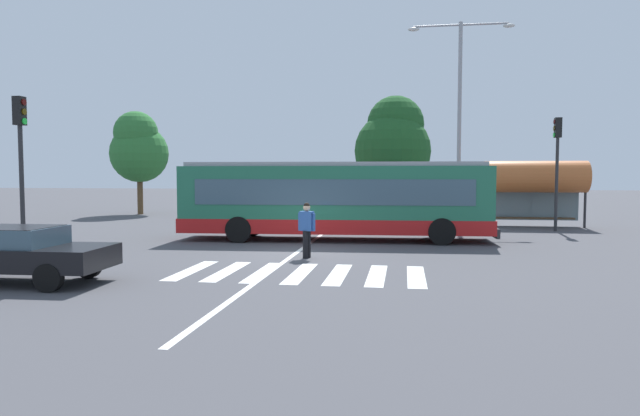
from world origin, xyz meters
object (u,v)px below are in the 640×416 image
parked_car_red (321,206)px  parked_car_blue (372,206)px  background_tree_right (393,143)px  parked_car_white (279,205)px  traffic_light_far_corner (557,156)px  pedestrian_crossing_street (307,227)px  background_tree_left (138,148)px  traffic_light_near_corner (21,150)px  parked_car_charcoal (416,207)px  bus_stop_shelter (535,178)px  twin_arm_street_lamp (460,102)px  city_transit_bus (335,200)px  foreground_sedan (13,251)px

parked_car_red → parked_car_blue: size_ratio=0.98×
background_tree_right → parked_car_red: bearing=-129.2°
parked_car_white → traffic_light_far_corner: (14.24, -5.59, 2.66)m
traffic_light_far_corner → pedestrian_crossing_street: bearing=-135.3°
parked_car_red → background_tree_right: size_ratio=0.58×
traffic_light_far_corner → background_tree_left: bearing=163.3°
traffic_light_near_corner → parked_car_red: bearing=65.7°
parked_car_red → parked_car_charcoal: same height
parked_car_white → parked_car_red: bearing=-4.2°
pedestrian_crossing_street → parked_car_charcoal: size_ratio=0.38×
pedestrian_crossing_street → parked_car_red: size_ratio=0.38×
traffic_light_far_corner → bus_stop_shelter: (-0.54, 1.84, -1.01)m
pedestrian_crossing_street → parked_car_white: (-4.42, 15.32, -0.20)m
background_tree_right → background_tree_left: bearing=-168.7°
twin_arm_street_lamp → background_tree_left: bearing=168.0°
twin_arm_street_lamp → bus_stop_shelter: bearing=-17.7°
city_transit_bus → pedestrian_crossing_street: (-0.28, -4.77, -0.62)m
foreground_sedan → parked_car_charcoal: same height
parked_car_white → background_tree_right: background_tree_right is taller
foreground_sedan → parked_car_charcoal: bearing=63.8°
bus_stop_shelter → traffic_light_near_corner: bearing=-146.0°
parked_car_red → background_tree_right: (4.08, 5.00, 3.91)m
bus_stop_shelter → twin_arm_street_lamp: twin_arm_street_lamp is taller
foreground_sedan → parked_car_red: same height
city_transit_bus → parked_car_white: city_transit_bus is taller
background_tree_right → traffic_light_near_corner: bearing=-118.3°
city_transit_bus → twin_arm_street_lamp: (5.47, 7.92, 4.73)m
parked_car_blue → twin_arm_street_lamp: bearing=-28.6°
parked_car_white → background_tree_right: size_ratio=0.59×
background_tree_left → city_transit_bus: bearing=-40.3°
pedestrian_crossing_street → background_tree_left: (-14.03, 16.90, 3.35)m
foreground_sedan → traffic_light_far_corner: traffic_light_far_corner is taller
parked_car_charcoal → traffic_light_far_corner: (6.16, -5.31, 2.66)m
traffic_light_near_corner → bus_stop_shelter: (18.33, 12.38, -0.94)m
city_transit_bus → bus_stop_shelter: (9.00, 6.80, 0.83)m
twin_arm_street_lamp → city_transit_bus: bearing=-124.6°
twin_arm_street_lamp → background_tree_left: 20.33m
parked_car_charcoal → bus_stop_shelter: bearing=-31.7°
parked_car_blue → twin_arm_street_lamp: twin_arm_street_lamp is taller
parked_car_red → background_tree_right: background_tree_right is taller
background_tree_left → twin_arm_street_lamp: bearing=-12.0°
city_transit_bus → foreground_sedan: (-6.46, -9.77, -0.82)m
traffic_light_near_corner → bus_stop_shelter: 22.14m
pedestrian_crossing_street → foreground_sedan: bearing=-141.0°
pedestrian_crossing_street → parked_car_red: pedestrian_crossing_street is taller
city_transit_bus → bus_stop_shelter: size_ratio=2.52×
twin_arm_street_lamp → parked_car_red: bearing=162.2°
traffic_light_far_corner → background_tree_right: bearing=126.1°
parked_car_white → background_tree_left: background_tree_left is taller
pedestrian_crossing_street → bus_stop_shelter: bus_stop_shelter is taller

